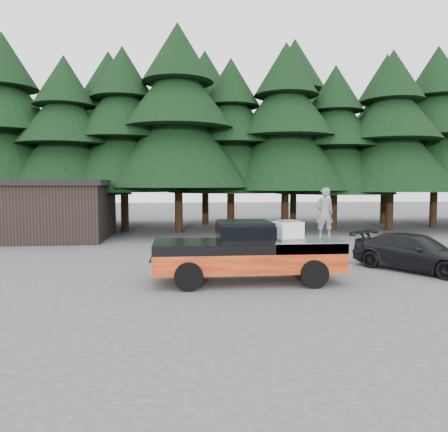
{
  "coord_description": "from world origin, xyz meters",
  "views": [
    {
      "loc": [
        -0.88,
        -13.31,
        3.07
      ],
      "look_at": [
        0.45,
        0.0,
        2.09
      ],
      "focal_mm": 35.0,
      "sensor_mm": 36.0,
      "label": 1
    }
  ],
  "objects": [
    {
      "name": "air_compressor",
      "position": [
        2.46,
        0.0,
        1.6
      ],
      "size": [
        0.97,
        0.88,
        0.55
      ],
      "primitive_type": "cube",
      "rotation": [
        0.0,
        0.0,
        0.33
      ],
      "color": "silver",
      "rests_on": "pickup_truck"
    },
    {
      "name": "man_on_bed",
      "position": [
        3.73,
        0.32,
        2.15
      ],
      "size": [
        0.6,
        0.4,
        1.63
      ],
      "primitive_type": "imported",
      "rotation": [
        0.0,
        0.0,
        3.15
      ],
      "color": "slate",
      "rests_on": "pickup_truck"
    },
    {
      "name": "treeline",
      "position": [
        0.42,
        17.2,
        7.72
      ],
      "size": [
        60.15,
        16.05,
        17.5
      ],
      "color": "black",
      "rests_on": "ground"
    },
    {
      "name": "parked_car",
      "position": [
        7.41,
        1.26,
        0.65
      ],
      "size": [
        4.01,
        4.73,
        1.3
      ],
      "primitive_type": "imported",
      "rotation": [
        0.0,
        0.0,
        0.59
      ],
      "color": "black",
      "rests_on": "ground"
    },
    {
      "name": "truck_cab",
      "position": [
        1.09,
        0.08,
        1.62
      ],
      "size": [
        1.66,
        1.9,
        0.59
      ],
      "primitive_type": "cube",
      "color": "black",
      "rests_on": "pickup_truck"
    },
    {
      "name": "ground",
      "position": [
        0.0,
        0.0,
        0.0
      ],
      "size": [
        120.0,
        120.0,
        0.0
      ],
      "primitive_type": "plane",
      "color": "#48484A",
      "rests_on": "ground"
    },
    {
      "name": "pickup_truck",
      "position": [
        1.19,
        0.08,
        0.67
      ],
      "size": [
        6.0,
        2.04,
        1.33
      ],
      "primitive_type": null,
      "color": "orange",
      "rests_on": "ground"
    },
    {
      "name": "utility_building",
      "position": [
        -9.0,
        12.0,
        1.67
      ],
      "size": [
        8.4,
        6.4,
        3.3
      ],
      "color": "black",
      "rests_on": "ground"
    }
  ]
}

